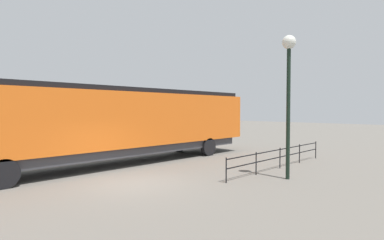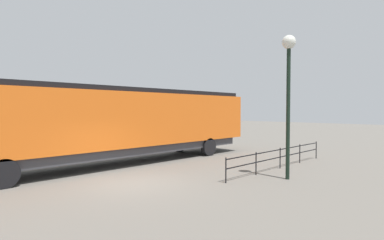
# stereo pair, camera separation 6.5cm
# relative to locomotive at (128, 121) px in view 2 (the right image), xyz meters

# --- Properties ---
(ground_plane) EXTENTS (120.00, 120.00, 0.00)m
(ground_plane) POSITION_rel_locomotive_xyz_m (4.05, -2.56, -2.25)
(ground_plane) COLOR #666059
(locomotive) EXTENTS (2.96, 17.72, 4.00)m
(locomotive) POSITION_rel_locomotive_xyz_m (0.00, 0.00, 0.00)
(locomotive) COLOR orange
(locomotive) RESTS_ON ground_plane
(lamp_post) EXTENTS (0.56, 0.56, 5.91)m
(lamp_post) POSITION_rel_locomotive_xyz_m (8.02, 2.38, 2.11)
(lamp_post) COLOR black
(lamp_post) RESTS_ON ground_plane
(platform_fence) EXTENTS (0.05, 8.63, 1.00)m
(platform_fence) POSITION_rel_locomotive_xyz_m (6.62, 4.34, -1.59)
(platform_fence) COLOR black
(platform_fence) RESTS_ON ground_plane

